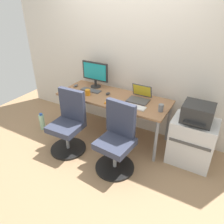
{
  "coord_description": "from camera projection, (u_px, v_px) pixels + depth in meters",
  "views": [
    {
      "loc": [
        1.5,
        -2.69,
        2.15
      ],
      "look_at": [
        0.0,
        -0.05,
        0.46
      ],
      "focal_mm": 34.8,
      "sensor_mm": 36.0,
      "label": 1
    }
  ],
  "objects": [
    {
      "name": "ground_plane",
      "position": [
        113.0,
        134.0,
        3.73
      ],
      "size": [
        5.28,
        5.28,
        0.0
      ],
      "primitive_type": "plane",
      "color": "#9E7A56"
    },
    {
      "name": "back_wall",
      "position": [
        127.0,
        53.0,
        3.42
      ],
      "size": [
        4.4,
        0.04,
        2.6
      ],
      "primitive_type": "cube",
      "color": "silver",
      "rests_on": "ground"
    },
    {
      "name": "desk",
      "position": [
        114.0,
        100.0,
        3.42
      ],
      "size": [
        1.76,
        0.69,
        0.71
      ],
      "color": "#996B47",
      "rests_on": "ground"
    },
    {
      "name": "office_chair_left",
      "position": [
        69.0,
        124.0,
        3.22
      ],
      "size": [
        0.54,
        0.54,
        0.94
      ],
      "color": "black",
      "rests_on": "ground"
    },
    {
      "name": "office_chair_right",
      "position": [
        117.0,
        141.0,
        2.87
      ],
      "size": [
        0.54,
        0.54,
        0.94
      ],
      "color": "black",
      "rests_on": "ground"
    },
    {
      "name": "side_cabinet",
      "position": [
        192.0,
        142.0,
        3.0
      ],
      "size": [
        0.58,
        0.45,
        0.67
      ],
      "color": "silver",
      "rests_on": "ground"
    },
    {
      "name": "printer",
      "position": [
        198.0,
        113.0,
        2.78
      ],
      "size": [
        0.38,
        0.4,
        0.24
      ],
      "color": "#2D2D2D",
      "rests_on": "side_cabinet"
    },
    {
      "name": "water_bottle_on_floor",
      "position": [
        42.0,
        122.0,
        3.81
      ],
      "size": [
        0.09,
        0.09,
        0.31
      ],
      "color": "#A5D8B2",
      "rests_on": "ground"
    },
    {
      "name": "desktop_monitor",
      "position": [
        95.0,
        73.0,
        3.62
      ],
      "size": [
        0.48,
        0.18,
        0.43
      ],
      "color": "#262626",
      "rests_on": "desk"
    },
    {
      "name": "open_laptop",
      "position": [
        140.0,
        96.0,
        3.27
      ],
      "size": [
        0.31,
        0.29,
        0.22
      ],
      "color": "#4C4C51",
      "rests_on": "desk"
    },
    {
      "name": "keyboard_by_monitor",
      "position": [
        91.0,
        90.0,
        3.59
      ],
      "size": [
        0.34,
        0.12,
        0.02
      ],
      "primitive_type": "cube",
      "color": "#515156",
      "rests_on": "desk"
    },
    {
      "name": "keyboard_by_laptop",
      "position": [
        134.0,
        107.0,
        3.08
      ],
      "size": [
        0.34,
        0.12,
        0.02
      ],
      "primitive_type": "cube",
      "color": "silver",
      "rests_on": "desk"
    },
    {
      "name": "mouse_by_monitor",
      "position": [
        76.0,
        85.0,
        3.75
      ],
      "size": [
        0.06,
        0.1,
        0.03
      ],
      "primitive_type": "ellipsoid",
      "color": "#515156",
      "rests_on": "desk"
    },
    {
      "name": "mouse_by_laptop",
      "position": [
        108.0,
        94.0,
        3.46
      ],
      "size": [
        0.06,
        0.1,
        0.03
      ],
      "primitive_type": "ellipsoid",
      "color": "#2D2D2D",
      "rests_on": "desk"
    },
    {
      "name": "coffee_mug",
      "position": [
        88.0,
        92.0,
        3.42
      ],
      "size": [
        0.08,
        0.08,
        0.09
      ],
      "primitive_type": "cylinder",
      "color": "orange",
      "rests_on": "desk"
    },
    {
      "name": "pen_cup",
      "position": [
        161.0,
        108.0,
        2.95
      ],
      "size": [
        0.07,
        0.07,
        0.1
      ],
      "primitive_type": "cylinder",
      "color": "slate",
      "rests_on": "desk"
    },
    {
      "name": "notebook",
      "position": [
        113.0,
        103.0,
        3.18
      ],
      "size": [
        0.21,
        0.15,
        0.03
      ],
      "primitive_type": "cube",
      "color": "orange",
      "rests_on": "desk"
    }
  ]
}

